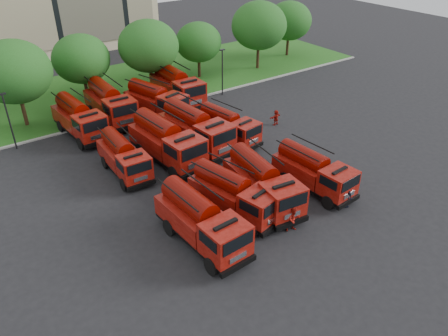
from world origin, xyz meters
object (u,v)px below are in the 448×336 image
object	(u,v)px
fire_truck_1	(234,194)
firefighter_0	(272,219)
firefighter_2	(345,207)
firefighter_5	(275,125)
fire_truck_9	(110,103)
fire_truck_6	(196,129)
fire_truck_7	(228,126)
fire_truck_0	(201,221)
firefighter_4	(181,174)
fire_truck_5	(166,141)
firefighter_3	(322,199)
fire_truck_11	(177,86)
fire_truck_2	(262,183)
fire_truck_3	(313,171)
fire_truck_4	(124,156)
fire_truck_10	(156,101)
firefighter_1	(292,230)
fire_truck_8	(79,119)

from	to	relation	value
fire_truck_1	firefighter_0	xyz separation A→B (m)	(1.69, -2.13, -1.57)
firefighter_2	firefighter_5	bearing A→B (deg)	-4.97
fire_truck_9	fire_truck_6	bearing A→B (deg)	-67.90
fire_truck_1	fire_truck_7	bearing A→B (deg)	44.24
fire_truck_0	firefighter_4	xyz separation A→B (m)	(3.04, 7.69, -1.67)
fire_truck_5	firefighter_3	size ratio (longest dim) A/B	4.65
firefighter_5	fire_truck_9	bearing A→B (deg)	-44.76
firefighter_0	firefighter_5	xyz separation A→B (m)	(10.10, 11.16, 0.00)
fire_truck_0	fire_truck_11	world-z (taller)	fire_truck_11
fire_truck_2	firefighter_2	xyz separation A→B (m)	(4.47, -3.83, -1.67)
fire_truck_3	fire_truck_6	distance (m)	11.12
fire_truck_0	fire_truck_7	xyz separation A→B (m)	(9.46, 10.25, -0.20)
fire_truck_9	firefighter_5	distance (m)	16.17
firefighter_4	firefighter_0	bearing A→B (deg)	144.09
fire_truck_4	firefighter_0	bearing A→B (deg)	-62.05
fire_truck_5	firefighter_5	distance (m)	12.08
fire_truck_0	firefighter_2	distance (m)	10.74
firefighter_3	fire_truck_2	bearing A→B (deg)	-48.68
fire_truck_5	fire_truck_6	xyz separation A→B (m)	(3.20, 0.65, -0.01)
fire_truck_7	fire_truck_10	size ratio (longest dim) A/B	0.88
fire_truck_2	firefighter_1	xyz separation A→B (m)	(-0.33, -3.59, -1.67)
fire_truck_5	fire_truck_8	world-z (taller)	fire_truck_5
fire_truck_5	firefighter_1	distance (m)	13.00
fire_truck_9	firefighter_3	world-z (taller)	fire_truck_9
fire_truck_4	fire_truck_2	bearing A→B (deg)	-54.62
fire_truck_11	firefighter_2	bearing A→B (deg)	-88.49
firefighter_0	fire_truck_3	bearing A→B (deg)	-19.45
fire_truck_2	fire_truck_6	world-z (taller)	fire_truck_6
fire_truck_0	fire_truck_1	world-z (taller)	fire_truck_0
fire_truck_1	firefighter_0	size ratio (longest dim) A/B	4.54
fire_truck_9	firefighter_2	xyz separation A→B (m)	(7.50, -23.17, -1.79)
fire_truck_0	fire_truck_4	size ratio (longest dim) A/B	1.14
fire_truck_8	firefighter_1	world-z (taller)	fire_truck_8
fire_truck_11	fire_truck_9	bearing A→B (deg)	-176.63
firefighter_0	firefighter_4	xyz separation A→B (m)	(-2.09, 8.57, 0.00)
fire_truck_6	fire_truck_7	size ratio (longest dim) A/B	1.21
fire_truck_7	firefighter_3	xyz separation A→B (m)	(0.16, -11.38, -1.47)
fire_truck_2	firefighter_5	xyz separation A→B (m)	(9.44, 9.19, -1.67)
fire_truck_9	firefighter_5	world-z (taller)	fire_truck_9
fire_truck_10	firefighter_3	distance (m)	20.13
fire_truck_1	firefighter_4	xyz separation A→B (m)	(-0.39, 6.43, -1.57)
fire_truck_4	firefighter_2	world-z (taller)	fire_truck_4
fire_truck_4	firefighter_4	size ratio (longest dim) A/B	3.35
fire_truck_5	fire_truck_10	world-z (taller)	fire_truck_5
fire_truck_4	firefighter_4	distance (m)	4.65
fire_truck_8	firefighter_4	distance (m)	12.03
firefighter_3	firefighter_2	bearing A→B (deg)	92.98
fire_truck_1	firefighter_2	size ratio (longest dim) A/B	3.82
fire_truck_1	firefighter_1	xyz separation A→B (m)	(2.02, -3.75, -1.57)
fire_truck_2	fire_truck_9	size ratio (longest dim) A/B	0.96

